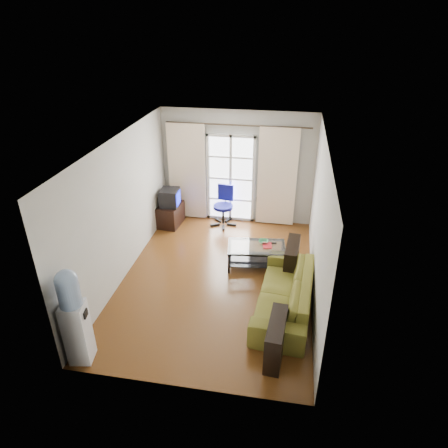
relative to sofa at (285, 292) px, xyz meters
The scene contains 20 objects.
floor 1.51m from the sofa, 153.32° to the left, with size 5.20×5.20×0.00m, color brown.
ceiling 2.79m from the sofa, 153.32° to the left, with size 5.20×5.20×0.00m, color white.
wall_back 3.66m from the sofa, 111.96° to the left, with size 3.60×0.02×2.70m, color beige.
wall_front 2.56m from the sofa, 124.12° to the right, with size 3.60×0.02×2.70m, color beige.
wall_left 3.34m from the sofa, 168.03° to the left, with size 0.02×5.20×2.70m, color beige.
wall_right 1.31m from the sofa, 53.67° to the left, with size 0.02×5.20×2.70m, color beige.
french_door 3.60m from the sofa, 114.56° to the left, with size 1.16×0.06×2.15m.
curtain_rod 3.99m from the sofa, 112.58° to the left, with size 0.04×0.04×3.30m, color #4C3F2D.
curtain_left 4.12m from the sofa, 128.68° to the left, with size 0.90×0.07×2.35m, color #FFEBCD.
curtain_right 3.28m from the sofa, 96.62° to the left, with size 0.90×0.07×2.35m, color #FFEBCD.
radiator 3.20m from the sofa, 99.24° to the left, with size 0.64×0.12×0.64m, color gray.
sofa is the anchor object (origin of this frame).
coffee_table 1.37m from the sofa, 116.56° to the left, with size 1.21×0.78×0.46m.
bowl 1.49m from the sofa, 109.61° to the left, with size 0.21×0.21×0.05m, color #399C5E.
book 1.36m from the sofa, 111.61° to the left, with size 0.21×0.26×0.02m, color maroon.
remote 1.44m from the sofa, 102.61° to the left, with size 0.16×0.04×0.02m, color black.
tv_stand 3.91m from the sofa, 136.74° to the left, with size 0.47×0.71×0.52m, color black.
crt_tv 3.91m from the sofa, 137.09° to the left, with size 0.47×0.46×0.41m.
task_chair 3.32m from the sofa, 118.54° to the left, with size 0.73×0.73×0.97m.
water_cooler 3.41m from the sofa, 149.89° to the right, with size 0.38×0.37×1.58m.
Camera 1 is at (1.23, -6.27, 4.59)m, focal length 32.00 mm.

